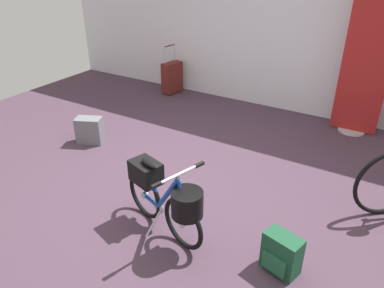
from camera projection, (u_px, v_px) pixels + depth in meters
The scene contains 7 objects.
ground_plane at pixel (179, 195), 3.80m from camera, with size 8.09×8.09×0.00m, color #473342.
back_wall at pixel (284, 19), 5.30m from camera, with size 8.09×0.10×2.72m, color silver.
floor_banner_stand at pixel (365, 71), 4.72m from camera, with size 0.60×0.36×1.90m.
folding_bike_foreground at pixel (166, 196), 3.12m from camera, with size 0.98×0.53×0.72m.
rolling_suitcase at pixel (172, 77), 6.37m from camera, with size 0.25×0.39×0.83m.
backpack_on_floor at pixel (281, 254), 2.84m from camera, with size 0.32×0.25×0.33m.
handbag_on_floor at pixel (90, 130), 4.76m from camera, with size 0.38×0.32×0.34m.
Camera 1 is at (1.72, -2.59, 2.25)m, focal length 34.23 mm.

